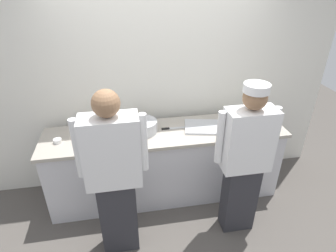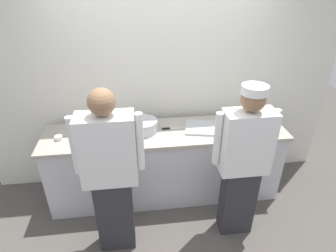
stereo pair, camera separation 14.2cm
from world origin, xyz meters
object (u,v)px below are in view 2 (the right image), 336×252
Objects in this scene: ramekin_red_sauce at (123,125)px; sheet_tray at (207,128)px; deli_cup at (81,139)px; chef_near_left at (110,173)px; ramekin_green_sauce at (59,138)px; mixing_bowl_steel at (143,126)px; chef_center at (243,161)px; plate_stack_rear at (98,139)px; squeeze_bottle_secondary at (85,125)px; chefs_knife at (172,128)px; plate_stack_front at (259,128)px; squeeze_bottle_primary at (240,117)px.

sheet_tray is at bearing -10.43° from ramekin_red_sauce.
chef_near_left is at bearing -59.46° from deli_cup.
ramekin_red_sauce is at bearing 17.03° from ramekin_green_sauce.
mixing_bowl_steel is at bearing 4.63° from ramekin_green_sauce.
chef_center is 8.04× the size of plate_stack_rear.
squeeze_bottle_secondary is 0.98m from chefs_knife.
plate_stack_rear is (-0.17, 0.59, 0.01)m from chef_near_left.
squeeze_bottle_secondary is at bearing 174.21° from plate_stack_front.
chef_near_left is 0.81m from mixing_bowl_steel.
chef_center is 0.68m from sheet_tray.
chef_center reaches higher than plate_stack_front.
ramekin_red_sauce is 0.39× the size of chefs_knife.
chef_near_left is at bearing -96.51° from ramekin_red_sauce.
deli_cup is (-1.82, -0.20, -0.05)m from squeeze_bottle_primary.
chef_center reaches higher than ramekin_green_sauce.
chef_near_left is 6.34× the size of chefs_knife.
chef_center reaches higher than mixing_bowl_steel.
deli_cup is at bearing 161.83° from chef_center.
chef_center is at bearing -25.17° from squeeze_bottle_secondary.
plate_stack_rear is 0.43m from ramekin_green_sauce.
sheet_tray is 2.64× the size of squeeze_bottle_primary.
sheet_tray is at bearing 4.96° from deli_cup.
plate_stack_rear is 0.42× the size of sheet_tray.
ramekin_red_sauce is at bearing 169.57° from sheet_tray.
chef_center is 1.69m from deli_cup.
chefs_knife is at bearing -2.56° from squeeze_bottle_secondary.
chef_center is at bearing -18.17° from deli_cup.
sheet_tray is at bearing 1.13° from ramekin_green_sauce.
plate_stack_front is 0.86× the size of chefs_knife.
ramekin_green_sauce is (-0.59, 0.66, 0.01)m from chef_near_left.
squeeze_bottle_primary reaches higher than ramekin_red_sauce.
chef_near_left is 0.67m from deli_cup.
chef_center is 1.17m from mixing_bowl_steel.
squeeze_bottle_primary reaches higher than ramekin_green_sauce.
squeeze_bottle_secondary is at bearing 175.43° from mixing_bowl_steel.
chefs_knife is (-0.99, 0.16, -0.02)m from plate_stack_front.
chefs_knife is (0.97, -0.04, -0.09)m from squeeze_bottle_secondary.
squeeze_bottle_primary is (0.41, 0.08, 0.08)m from sheet_tray.
plate_stack_rear reaches higher than ramekin_green_sauce.
chefs_knife is at bearing 10.54° from plate_stack_rear.
squeeze_bottle_secondary is (-1.79, 0.01, 0.01)m from squeeze_bottle_primary.
ramekin_green_sauce is at bearing 170.33° from plate_stack_rear.
chef_center is 9.01× the size of squeeze_bottle_primary.
sheet_tray is 1.66m from ramekin_green_sauce.
ramekin_red_sauce is at bearing 46.81° from plate_stack_rear.
deli_cup reaches higher than chefs_knife.
chef_near_left reaches higher than plate_stack_front.
chef_near_left is 0.61m from plate_stack_rear.
squeeze_bottle_secondary is at bearing 179.55° from squeeze_bottle_primary.
chef_near_left is 8.30× the size of plate_stack_rear.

